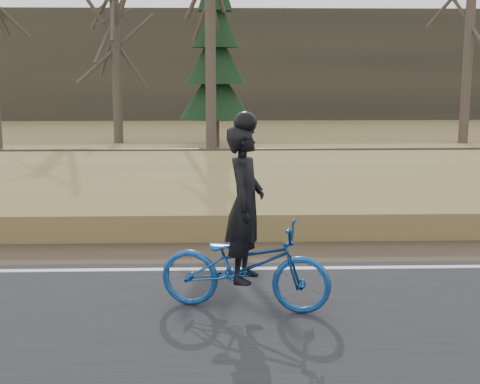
{
  "coord_description": "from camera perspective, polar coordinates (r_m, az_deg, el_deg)",
  "views": [
    {
      "loc": [
        -3.42,
        -8.76,
        2.82
      ],
      "look_at": [
        -3.13,
        0.5,
        1.1
      ],
      "focal_mm": 50.0,
      "sensor_mm": 36.0,
      "label": 1
    }
  ],
  "objects": [
    {
      "name": "ground",
      "position": [
        9.82,
        18.83,
        -6.75
      ],
      "size": [
        120.0,
        120.0,
        0.0
      ],
      "primitive_type": "plane",
      "color": "olive",
      "rests_on": "ground"
    },
    {
      "name": "edge_line",
      "position": [
        9.98,
        18.46,
        -6.06
      ],
      "size": [
        120.0,
        0.12,
        0.01
      ],
      "primitive_type": "cube",
      "color": "silver",
      "rests_on": "road"
    },
    {
      "name": "shoulder",
      "position": [
        10.9,
        16.64,
        -4.82
      ],
      "size": [
        120.0,
        1.6,
        0.04
      ],
      "primitive_type": "cube",
      "color": "#473A2B",
      "rests_on": "ground"
    },
    {
      "name": "embankment",
      "position": [
        13.66,
        12.76,
        -0.73
      ],
      "size": [
        120.0,
        5.0,
        0.44
      ],
      "primitive_type": "cube",
      "color": "olive",
      "rests_on": "ground"
    },
    {
      "name": "ballast",
      "position": [
        17.31,
        9.65,
        1.73
      ],
      "size": [
        120.0,
        3.0,
        0.45
      ],
      "primitive_type": "cube",
      "color": "slate",
      "rests_on": "ground"
    },
    {
      "name": "railroad",
      "position": [
        17.26,
        9.68,
        2.73
      ],
      "size": [
        120.0,
        2.4,
        0.29
      ],
      "color": "black",
      "rests_on": "ballast"
    },
    {
      "name": "treeline_backdrop",
      "position": [
        38.91,
        3.31,
        10.75
      ],
      "size": [
        120.0,
        4.0,
        6.0
      ],
      "primitive_type": "cube",
      "color": "#383328",
      "rests_on": "ground"
    },
    {
      "name": "cyclist",
      "position": [
        7.69,
        0.44,
        -4.86
      ],
      "size": [
        2.1,
        1.15,
        2.29
      ],
      "rotation": [
        0.0,
        0.0,
        1.33
      ],
      "color": "navy",
      "rests_on": "road"
    },
    {
      "name": "bare_tree_left",
      "position": [
        26.0,
        -10.57,
        12.06
      ],
      "size": [
        0.36,
        0.36,
        7.21
      ],
      "primitive_type": "cylinder",
      "color": "brown",
      "rests_on": "ground"
    },
    {
      "name": "bare_tree_near_left",
      "position": [
        22.08,
        -2.54,
        12.94
      ],
      "size": [
        0.36,
        0.36,
        7.52
      ],
      "primitive_type": "cylinder",
      "color": "brown",
      "rests_on": "ground"
    },
    {
      "name": "bare_tree_center",
      "position": [
        27.04,
        19.05,
        13.81
      ],
      "size": [
        0.36,
        0.36,
        9.28
      ],
      "primitive_type": "cylinder",
      "color": "brown",
      "rests_on": "ground"
    },
    {
      "name": "conifer",
      "position": [
        24.33,
        -2.12,
        11.45
      ],
      "size": [
        2.6,
        2.6,
        6.81
      ],
      "color": "brown",
      "rests_on": "ground"
    }
  ]
}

